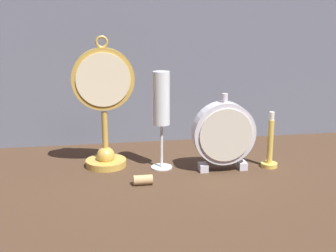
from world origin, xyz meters
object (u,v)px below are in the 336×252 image
Objects in this scene: champagne_flute at (161,105)px; brass_candlestick at (270,149)px; pocket_watch_on_stand at (104,109)px; wine_cork at (143,180)px; mantel_clock_silver at (224,134)px.

brass_candlestick is (0.26, -0.04, -0.11)m from champagne_flute.
wine_cork is (0.08, -0.14, -0.13)m from pocket_watch_on_stand.
wine_cork is (-0.20, -0.06, -0.08)m from mantel_clock_silver.
mantel_clock_silver is 0.79× the size of champagne_flute.
pocket_watch_on_stand reaches higher than wine_cork.
champagne_flute is at bearing -14.74° from pocket_watch_on_stand.
brass_candlestick is at bearing 1.92° from mantel_clock_silver.
pocket_watch_on_stand is 7.54× the size of wine_cork.
brass_candlestick is (0.12, 0.00, -0.05)m from mantel_clock_silver.
mantel_clock_silver is 0.22m from wine_cork.
pocket_watch_on_stand is at bearing 165.26° from champagne_flute.
pocket_watch_on_stand reaches higher than champagne_flute.
champagne_flute is at bearing 60.68° from wine_cork.
brass_candlestick is 3.29× the size of wine_cork.
brass_candlestick reaches higher than wine_cork.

